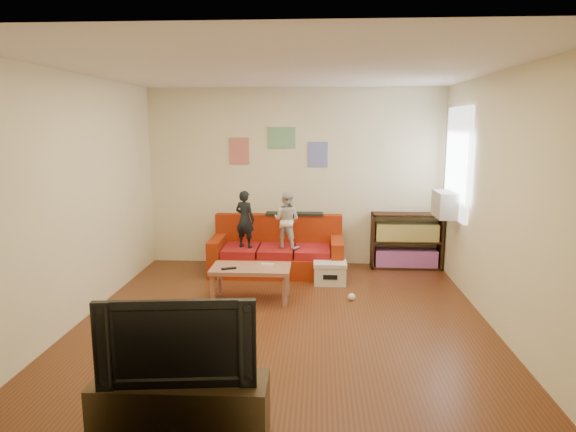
# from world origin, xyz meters

# --- Properties ---
(room_shell) EXTENTS (4.52, 5.02, 2.72)m
(room_shell) POSITION_xyz_m (0.00, 0.00, 1.35)
(room_shell) COLOR #5D2E17
(room_shell) RESTS_ON ground
(sofa) EXTENTS (1.91, 0.88, 0.84)m
(sofa) POSITION_xyz_m (-0.23, 1.98, 0.28)
(sofa) COLOR #952809
(sofa) RESTS_ON ground
(child_a) EXTENTS (0.36, 0.31, 0.83)m
(child_a) POSITION_xyz_m (-0.68, 1.82, 0.81)
(child_a) COLOR black
(child_a) RESTS_ON sofa
(child_b) EXTENTS (0.48, 0.44, 0.81)m
(child_b) POSITION_xyz_m (-0.08, 1.82, 0.81)
(child_b) COLOR silver
(child_b) RESTS_ON sofa
(coffee_table) EXTENTS (0.96, 0.53, 0.43)m
(coffee_table) POSITION_xyz_m (-0.45, 0.68, 0.37)
(coffee_table) COLOR #A26D56
(coffee_table) RESTS_ON ground
(remote) EXTENTS (0.19, 0.11, 0.02)m
(remote) POSITION_xyz_m (-0.70, 0.56, 0.44)
(remote) COLOR black
(remote) RESTS_ON coffee_table
(game_controller) EXTENTS (0.15, 0.05, 0.03)m
(game_controller) POSITION_xyz_m (-0.25, 0.73, 0.45)
(game_controller) COLOR white
(game_controller) RESTS_ON coffee_table
(bookshelf) EXTENTS (1.05, 0.31, 0.84)m
(bookshelf) POSITION_xyz_m (1.70, 2.30, 0.37)
(bookshelf) COLOR black
(bookshelf) RESTS_ON ground
(window) EXTENTS (0.04, 1.08, 1.48)m
(window) POSITION_xyz_m (2.22, 1.65, 1.64)
(window) COLOR white
(window) RESTS_ON room_shell
(ac_unit) EXTENTS (0.28, 0.55, 0.35)m
(ac_unit) POSITION_xyz_m (2.10, 1.65, 1.08)
(ac_unit) COLOR #B7B2A3
(ac_unit) RESTS_ON window
(artwork_left) EXTENTS (0.30, 0.01, 0.40)m
(artwork_left) POSITION_xyz_m (-0.85, 2.48, 1.75)
(artwork_left) COLOR #D87266
(artwork_left) RESTS_ON room_shell
(artwork_center) EXTENTS (0.42, 0.01, 0.32)m
(artwork_center) POSITION_xyz_m (-0.20, 2.48, 1.95)
(artwork_center) COLOR #72B27F
(artwork_center) RESTS_ON room_shell
(artwork_right) EXTENTS (0.30, 0.01, 0.38)m
(artwork_right) POSITION_xyz_m (0.35, 2.48, 1.70)
(artwork_right) COLOR #727FCC
(artwork_right) RESTS_ON room_shell
(file_box) EXTENTS (0.45, 0.34, 0.31)m
(file_box) POSITION_xyz_m (0.54, 1.43, 0.16)
(file_box) COLOR silver
(file_box) RESTS_ON ground
(tv_stand) EXTENTS (1.20, 0.42, 0.45)m
(tv_stand) POSITION_xyz_m (-0.55, -2.17, 0.22)
(tv_stand) COLOR #403018
(tv_stand) RESTS_ON ground
(television) EXTENTS (1.05, 0.25, 0.60)m
(television) POSITION_xyz_m (-0.55, -2.17, 0.75)
(television) COLOR black
(television) RESTS_ON tv_stand
(tissue) EXTENTS (0.10, 0.10, 0.09)m
(tissue) POSITION_xyz_m (0.79, 0.77, 0.05)
(tissue) COLOR white
(tissue) RESTS_ON ground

